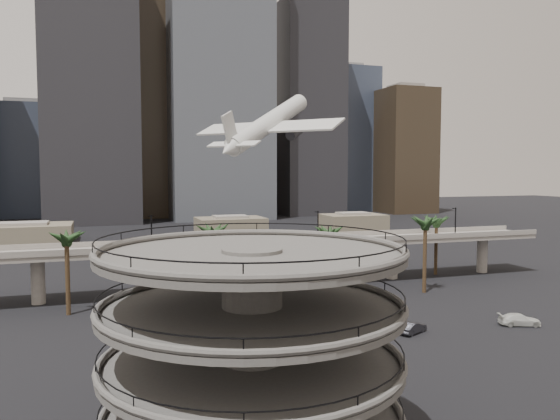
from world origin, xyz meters
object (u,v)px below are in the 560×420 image
object	(u,v)px
car_b	(413,328)
car_c	(520,320)
overpass	(234,250)
car_a	(342,368)
airborne_jet	(269,124)
parking_ramp	(252,336)

from	to	relation	value
car_b	car_c	xyz separation A→B (m)	(16.40, -1.53, 0.06)
overpass	car_a	bearing A→B (deg)	-88.61
car_c	car_a	bearing A→B (deg)	126.24
airborne_jet	car_a	bearing A→B (deg)	-142.63
airborne_jet	car_c	distance (m)	63.97
overpass	car_b	bearing A→B (deg)	-64.20
parking_ramp	car_c	size ratio (longest dim) A/B	3.87
airborne_jet	car_b	bearing A→B (deg)	-127.42
overpass	airborne_jet	size ratio (longest dim) A/B	4.37
overpass	car_b	xyz separation A→B (m)	(16.42, -33.96, -6.57)
airborne_jet	car_b	size ratio (longest dim) A/B	6.35
overpass	car_a	distance (m)	44.99
car_b	car_c	size ratio (longest dim) A/B	0.82
parking_ramp	airborne_jet	bearing A→B (deg)	71.67
airborne_jet	car_a	world-z (taller)	airborne_jet
overpass	car_a	world-z (taller)	overpass
parking_ramp	car_a	world-z (taller)	parking_ramp
parking_ramp	overpass	xyz separation A→B (m)	(13.00, 59.00, -2.50)
car_b	car_c	bearing A→B (deg)	-121.84
overpass	car_a	size ratio (longest dim) A/B	31.08
car_c	car_b	bearing A→B (deg)	105.10
airborne_jet	car_c	xyz separation A→B (m)	(20.87, -51.81, -31.17)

